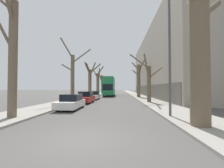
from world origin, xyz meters
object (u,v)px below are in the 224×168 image
(street_tree_right_1, at_px, (148,81))
(street_tree_left_3, at_px, (98,82))
(street_tree_left_2, at_px, (90,80))
(street_tree_right_0, at_px, (199,51))
(double_decker_bus, at_px, (109,86))
(parked_car_2, at_px, (94,95))
(lamp_post, at_px, (168,37))
(street_tree_left_4, at_px, (102,83))
(parked_car_0, at_px, (71,102))
(street_tree_left_1, at_px, (73,75))
(street_tree_left_0, at_px, (12,52))
(parked_car_1, at_px, (86,97))
(street_tree_right_2, at_px, (139,79))

(street_tree_right_1, bearing_deg, street_tree_left_3, 112.62)
(street_tree_left_2, distance_m, street_tree_right_0, 26.62)
(double_decker_bus, relative_size, parked_car_2, 2.36)
(lamp_post, bearing_deg, street_tree_left_3, 105.72)
(double_decker_bus, height_order, lamp_post, lamp_post)
(street_tree_left_4, bearing_deg, double_decker_bus, -77.82)
(street_tree_left_2, xyz_separation_m, street_tree_left_3, (-0.09, 12.27, 0.14))
(double_decker_bus, bearing_deg, street_tree_left_4, 102.18)
(parked_car_2, height_order, lamp_post, lamp_post)
(street_tree_left_4, height_order, double_decker_bus, street_tree_left_4)
(street_tree_left_3, relative_size, double_decker_bus, 0.84)
(parked_car_0, bearing_deg, parked_car_2, 90.00)
(street_tree_left_1, distance_m, parked_car_0, 7.79)
(street_tree_left_0, relative_size, street_tree_left_2, 1.21)
(street_tree_left_4, distance_m, parked_car_2, 31.27)
(street_tree_left_2, height_order, double_decker_bus, street_tree_left_2)
(street_tree_left_3, distance_m, street_tree_right_1, 26.66)
(street_tree_left_1, distance_m, parked_car_2, 6.07)
(street_tree_left_3, relative_size, street_tree_right_0, 1.07)
(double_decker_bus, distance_m, lamp_post, 27.89)
(street_tree_left_0, relative_size, street_tree_left_1, 1.03)
(street_tree_left_4, height_order, parked_car_1, street_tree_left_4)
(parked_car_1, bearing_deg, parked_car_0, -90.00)
(street_tree_left_1, height_order, lamp_post, lamp_post)
(parked_car_2, bearing_deg, street_tree_left_2, 106.31)
(parked_car_1, height_order, lamp_post, lamp_post)
(street_tree_right_1, height_order, double_decker_bus, street_tree_right_1)
(street_tree_right_0, xyz_separation_m, parked_car_2, (-8.26, 17.60, -3.04))
(street_tree_left_4, bearing_deg, lamp_post, -77.92)
(street_tree_right_0, xyz_separation_m, street_tree_right_2, (-0.06, 22.98, -0.01))
(parked_car_0, height_order, parked_car_2, parked_car_2)
(street_tree_left_0, bearing_deg, street_tree_left_3, 89.83)
(street_tree_left_4, height_order, street_tree_right_0, street_tree_left_4)
(parked_car_1, bearing_deg, street_tree_right_2, 53.98)
(street_tree_right_1, xyz_separation_m, street_tree_right_2, (0.08, 10.76, 0.81))
(double_decker_bus, distance_m, parked_car_2, 12.23)
(street_tree_right_0, relative_size, street_tree_right_1, 1.20)
(street_tree_left_2, relative_size, street_tree_right_2, 0.91)
(street_tree_left_3, distance_m, parked_car_1, 25.38)
(parked_car_0, relative_size, parked_car_1, 0.87)
(street_tree_left_3, distance_m, parked_car_0, 31.15)
(double_decker_bus, bearing_deg, parked_car_0, -94.31)
(street_tree_left_0, distance_m, street_tree_right_1, 15.06)
(street_tree_right_0, bearing_deg, street_tree_left_3, 105.76)
(street_tree_right_2, distance_m, double_decker_bus, 9.26)
(street_tree_left_4, bearing_deg, parked_car_1, -86.38)
(street_tree_right_1, relative_size, double_decker_bus, 0.65)
(street_tree_right_0, relative_size, street_tree_right_2, 1.00)
(street_tree_right_0, xyz_separation_m, lamp_post, (-0.70, 2.40, 1.52))
(street_tree_right_2, relative_size, parked_car_2, 1.86)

